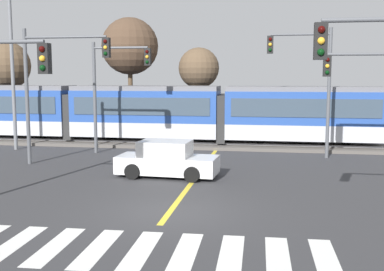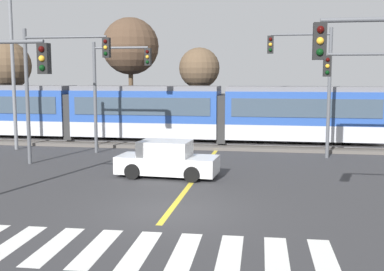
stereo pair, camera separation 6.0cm
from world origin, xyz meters
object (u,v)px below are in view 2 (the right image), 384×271
at_px(bare_tree_west, 130,47).
at_px(street_lamp_west, 15,61).
at_px(traffic_light_far_left, 113,80).
at_px(traffic_light_mid_left, 54,75).
at_px(light_rail_tram, 147,111).
at_px(traffic_light_far_right, 309,73).
at_px(bare_tree_east, 199,69).
at_px(sedan_crossing, 167,160).
at_px(bare_tree_far_west, 7,66).

bearing_deg(bare_tree_west, street_lamp_west, -123.77).
xyz_separation_m(traffic_light_far_left, traffic_light_mid_left, (-1.64, -3.71, 0.27)).
relative_size(light_rail_tram, street_lamp_west, 3.12).
height_order(traffic_light_mid_left, traffic_light_far_right, traffic_light_far_right).
bearing_deg(traffic_light_far_left, light_rail_tram, 78.08).
distance_m(light_rail_tram, bare_tree_west, 5.85).
bearing_deg(bare_tree_east, light_rail_tram, -119.38).
xyz_separation_m(sedan_crossing, traffic_light_far_right, (6.16, 5.87, 3.67)).
distance_m(light_rail_tram, traffic_light_mid_left, 8.21).
relative_size(street_lamp_west, bare_tree_far_west, 1.34).
bearing_deg(bare_tree_east, street_lamp_west, -139.24).
xyz_separation_m(light_rail_tram, street_lamp_west, (-6.70, -3.40, 3.01)).
distance_m(traffic_light_far_left, traffic_light_far_right, 10.33).
bearing_deg(bare_tree_west, traffic_light_far_right, -31.12).
xyz_separation_m(bare_tree_west, bare_tree_east, (4.64, 1.06, -1.50)).
bearing_deg(street_lamp_west, bare_tree_east, 40.76).
height_order(light_rail_tram, traffic_light_far_right, traffic_light_far_right).
height_order(traffic_light_far_right, bare_tree_far_west, bare_tree_far_west).
bearing_deg(sedan_crossing, street_lamp_west, 149.60).
xyz_separation_m(traffic_light_far_left, bare_tree_west, (-1.24, 7.36, 2.21)).
bearing_deg(traffic_light_mid_left, sedan_crossing, -17.05).
xyz_separation_m(light_rail_tram, traffic_light_far_left, (-0.80, -3.81, 1.96)).
relative_size(traffic_light_far_left, bare_tree_east, 0.98).
bearing_deg(traffic_light_mid_left, bare_tree_far_west, 128.72).
bearing_deg(bare_tree_east, traffic_light_far_right, -49.29).
bearing_deg(bare_tree_east, bare_tree_far_west, -176.19).
height_order(traffic_light_far_left, street_lamp_west, street_lamp_west).
bearing_deg(traffic_light_mid_left, light_rail_tram, 72.00).
xyz_separation_m(street_lamp_west, bare_tree_west, (4.65, 6.95, 1.16)).
height_order(sedan_crossing, traffic_light_far_left, traffic_light_far_left).
distance_m(light_rail_tram, sedan_crossing, 9.97).
relative_size(light_rail_tram, traffic_light_far_right, 4.22).
height_order(bare_tree_west, bare_tree_east, bare_tree_west).
xyz_separation_m(light_rail_tram, bare_tree_far_west, (-11.42, 3.68, 2.89)).
distance_m(light_rail_tram, traffic_light_far_left, 4.35).
height_order(bare_tree_far_west, bare_tree_east, bare_tree_far_west).
relative_size(light_rail_tram, traffic_light_far_left, 4.64).
bearing_deg(light_rail_tram, bare_tree_east, 60.62).
xyz_separation_m(traffic_light_far_left, bare_tree_east, (3.40, 8.42, 0.71)).
bearing_deg(sedan_crossing, light_rail_tram, 109.83).
xyz_separation_m(sedan_crossing, bare_tree_west, (-5.40, 12.85, 5.51)).
relative_size(traffic_light_mid_left, bare_tree_far_west, 0.96).
relative_size(bare_tree_west, bare_tree_east, 1.33).
bearing_deg(light_rail_tram, traffic_light_far_left, -101.92).
relative_size(sedan_crossing, bare_tree_east, 0.70).
distance_m(bare_tree_far_west, bare_tree_east, 14.05).
distance_m(traffic_light_far_right, street_lamp_west, 16.23).
height_order(traffic_light_far_left, traffic_light_mid_left, traffic_light_mid_left).
distance_m(traffic_light_far_left, bare_tree_east, 9.11).
height_order(light_rail_tram, bare_tree_far_west, bare_tree_far_west).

